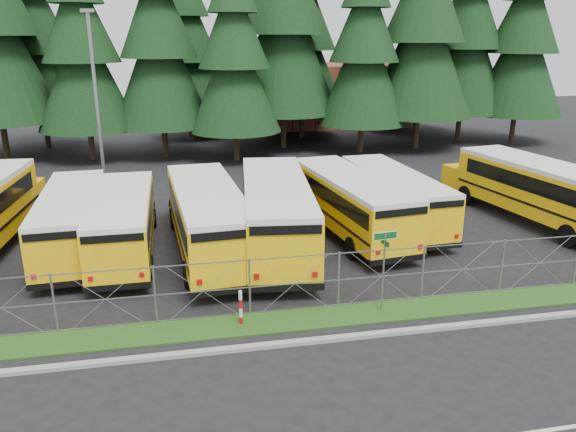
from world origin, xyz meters
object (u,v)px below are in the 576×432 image
(bus_1, at_px, (73,222))
(bus_6, at_px, (391,198))
(bus_5, at_px, (347,204))
(striped_bollard, at_px, (241,308))
(street_sign, at_px, (384,255))
(light_standard, at_px, (96,98))
(bus_3, at_px, (207,220))
(bus_2, at_px, (124,224))
(bus_east, at_px, (536,192))
(bus_4, at_px, (276,214))

(bus_1, xyz_separation_m, bus_6, (14.46, 0.88, 0.00))
(bus_5, distance_m, striped_bollard, 9.82)
(street_sign, bearing_deg, light_standard, 122.03)
(bus_3, height_order, bus_6, bus_3)
(bus_6, height_order, light_standard, light_standard)
(bus_2, relative_size, bus_5, 0.93)
(bus_1, relative_size, striped_bollard, 8.37)
(bus_1, height_order, street_sign, street_sign)
(bus_2, bearing_deg, street_sign, -39.76)
(bus_5, height_order, street_sign, street_sign)
(bus_1, height_order, bus_2, bus_1)
(bus_east, bearing_deg, light_standard, 146.73)
(bus_5, xyz_separation_m, street_sign, (-1.14, -7.80, 0.64))
(light_standard, bearing_deg, bus_6, -30.38)
(bus_6, height_order, bus_east, bus_east)
(bus_5, xyz_separation_m, light_standard, (-11.75, 9.16, 4.11))
(bus_east, relative_size, street_sign, 4.06)
(bus_1, xyz_separation_m, light_standard, (0.25, 9.21, 4.18))
(bus_4, xyz_separation_m, striped_bollard, (-2.28, -6.55, -0.92))
(striped_bollard, relative_size, light_standard, 0.12)
(bus_6, relative_size, striped_bollard, 8.40)
(bus_5, height_order, bus_6, bus_5)
(bus_2, xyz_separation_m, bus_3, (3.40, -0.65, 0.15))
(bus_4, relative_size, bus_5, 1.09)
(bus_6, bearing_deg, bus_4, -163.80)
(bus_3, relative_size, bus_6, 1.10)
(bus_5, distance_m, light_standard, 15.46)
(bus_east, height_order, street_sign, bus_east)
(bus_6, xyz_separation_m, striped_bollard, (-8.31, -8.68, -0.72))
(bus_1, height_order, bus_3, bus_3)
(striped_bollard, bearing_deg, bus_east, 26.30)
(light_standard, bearing_deg, striped_bollard, -70.86)
(bus_2, bearing_deg, light_standard, 100.32)
(bus_3, xyz_separation_m, bus_4, (2.91, 0.02, 0.07))
(bus_3, height_order, bus_5, bus_3)
(bus_3, distance_m, street_sign, 8.42)
(bus_5, bearing_deg, striped_bollard, -134.09)
(bus_1, bearing_deg, light_standard, 85.42)
(bus_6, bearing_deg, bus_5, -164.49)
(bus_4, bearing_deg, bus_3, -173.20)
(bus_4, relative_size, light_standard, 1.15)
(bus_east, bearing_deg, bus_2, 171.79)
(bus_5, bearing_deg, bus_4, -167.48)
(bus_5, bearing_deg, bus_6, 11.36)
(bus_east, bearing_deg, street_sign, -154.19)
(bus_4, height_order, bus_east, bus_4)
(bus_2, height_order, street_sign, street_sign)
(street_sign, bearing_deg, bus_6, 67.38)
(bus_4, xyz_separation_m, bus_6, (6.02, 2.12, -0.20))
(bus_2, height_order, light_standard, light_standard)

